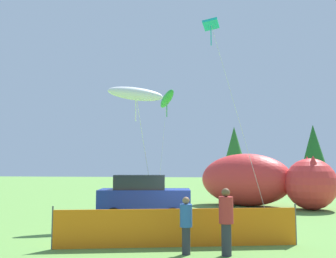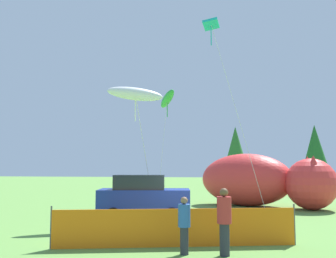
% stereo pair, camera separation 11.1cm
% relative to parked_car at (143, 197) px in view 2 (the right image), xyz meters
% --- Properties ---
extents(ground_plane, '(120.00, 120.00, 0.00)m').
position_rel_parked_car_xyz_m(ground_plane, '(2.19, -1.27, -1.03)').
color(ground_plane, '#609342').
extents(parked_car, '(4.41, 2.28, 2.09)m').
position_rel_parked_car_xyz_m(parked_car, '(0.00, 0.00, 0.00)').
color(parked_car, navy).
rests_on(parked_car, ground).
extents(folding_chair, '(0.62, 0.62, 0.82)m').
position_rel_parked_car_xyz_m(folding_chair, '(3.95, -1.89, -0.55)').
color(folding_chair, black).
rests_on(folding_chair, ground).
extents(inflatable_cat, '(8.37, 5.82, 3.25)m').
position_rel_parked_car_xyz_m(inflatable_cat, '(6.08, 6.28, 0.47)').
color(inflatable_cat, red).
rests_on(inflatable_cat, ground).
extents(safety_fence, '(7.56, 1.71, 1.30)m').
position_rel_parked_car_xyz_m(safety_fence, '(2.20, -5.52, -0.44)').
color(safety_fence, orange).
rests_on(safety_fence, ground).
extents(spectator_in_white_shirt, '(0.41, 0.41, 1.89)m').
position_rel_parked_car_xyz_m(spectator_in_white_shirt, '(3.70, -6.47, 0.00)').
color(spectator_in_white_shirt, '#2D2D38').
rests_on(spectator_in_white_shirt, ground).
extents(spectator_in_grey_shirt, '(0.36, 0.36, 1.63)m').
position_rel_parked_car_xyz_m(spectator_in_grey_shirt, '(2.56, -6.47, -0.14)').
color(spectator_in_grey_shirt, '#2D2D38').
rests_on(spectator_in_grey_shirt, ground).
extents(kite_teal_diamond, '(3.49, 1.01, 11.22)m').
position_rel_parked_car_xyz_m(kite_teal_diamond, '(3.22, 4.46, 9.65)').
color(kite_teal_diamond, silver).
rests_on(kite_teal_diamond, ground).
extents(kite_white_ghost, '(2.75, 3.22, 6.34)m').
position_rel_parked_car_xyz_m(kite_white_ghost, '(-0.30, -0.48, 4.82)').
color(kite_white_ghost, silver).
rests_on(kite_white_ghost, ground).
extents(kite_green_fish, '(1.85, 4.39, 7.94)m').
position_rel_parked_car_xyz_m(kite_green_fish, '(-0.13, 8.84, 6.21)').
color(kite_green_fish, silver).
rests_on(kite_green_fish, ground).
extents(horizon_tree_east, '(3.26, 3.26, 7.79)m').
position_rel_parked_car_xyz_m(horizon_tree_east, '(15.83, 33.52, 3.75)').
color(horizon_tree_east, brown).
rests_on(horizon_tree_east, ground).
extents(horizon_tree_west, '(3.16, 3.16, 7.55)m').
position_rel_parked_car_xyz_m(horizon_tree_west, '(5.57, 32.27, 3.60)').
color(horizon_tree_west, brown).
rests_on(horizon_tree_west, ground).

